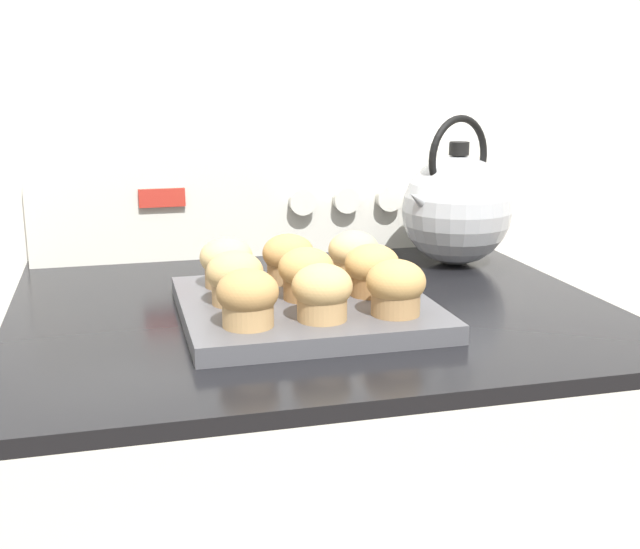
# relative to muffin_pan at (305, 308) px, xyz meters

# --- Properties ---
(wall_back) EXTENTS (8.00, 0.05, 2.40)m
(wall_back) POSITION_rel_muffin_pan_xyz_m (0.02, 0.42, 0.29)
(wall_back) COLOR silver
(wall_back) RESTS_ON ground_plane
(control_panel) EXTENTS (0.73, 0.07, 0.17)m
(control_panel) POSITION_rel_muffin_pan_xyz_m (0.02, 0.36, 0.08)
(control_panel) COLOR silver
(control_panel) RESTS_ON stove_range
(muffin_pan) EXTENTS (0.30, 0.30, 0.02)m
(muffin_pan) POSITION_rel_muffin_pan_xyz_m (0.00, 0.00, 0.00)
(muffin_pan) COLOR #4C4C51
(muffin_pan) RESTS_ON stove_range
(muffin_r0_c0) EXTENTS (0.07, 0.07, 0.06)m
(muffin_r0_c0) POSITION_rel_muffin_pan_xyz_m (-0.08, -0.09, 0.04)
(muffin_r0_c0) COLOR tan
(muffin_r0_c0) RESTS_ON muffin_pan
(muffin_r0_c1) EXTENTS (0.07, 0.07, 0.06)m
(muffin_r0_c1) POSITION_rel_muffin_pan_xyz_m (-0.00, -0.09, 0.04)
(muffin_r0_c1) COLOR tan
(muffin_r0_c1) RESTS_ON muffin_pan
(muffin_r0_c2) EXTENTS (0.07, 0.07, 0.06)m
(muffin_r0_c2) POSITION_rel_muffin_pan_xyz_m (0.08, -0.09, 0.04)
(muffin_r0_c2) COLOR #A37A4C
(muffin_r0_c2) RESTS_ON muffin_pan
(muffin_r1_c0) EXTENTS (0.07, 0.07, 0.06)m
(muffin_r1_c0) POSITION_rel_muffin_pan_xyz_m (-0.08, 0.00, 0.04)
(muffin_r1_c0) COLOR #A37A4C
(muffin_r1_c0) RESTS_ON muffin_pan
(muffin_r1_c1) EXTENTS (0.07, 0.07, 0.06)m
(muffin_r1_c1) POSITION_rel_muffin_pan_xyz_m (0.00, 0.00, 0.04)
(muffin_r1_c1) COLOR olive
(muffin_r1_c1) RESTS_ON muffin_pan
(muffin_r1_c2) EXTENTS (0.07, 0.07, 0.06)m
(muffin_r1_c2) POSITION_rel_muffin_pan_xyz_m (0.08, -0.00, 0.04)
(muffin_r1_c2) COLOR olive
(muffin_r1_c2) RESTS_ON muffin_pan
(muffin_r2_c0) EXTENTS (0.07, 0.07, 0.06)m
(muffin_r2_c0) POSITION_rel_muffin_pan_xyz_m (-0.08, 0.08, 0.04)
(muffin_r2_c0) COLOR #A37A4C
(muffin_r2_c0) RESTS_ON muffin_pan
(muffin_r2_c1) EXTENTS (0.07, 0.07, 0.06)m
(muffin_r2_c1) POSITION_rel_muffin_pan_xyz_m (-0.00, 0.09, 0.04)
(muffin_r2_c1) COLOR #A37A4C
(muffin_r2_c1) RESTS_ON muffin_pan
(muffin_r2_c2) EXTENTS (0.07, 0.07, 0.06)m
(muffin_r2_c2) POSITION_rel_muffin_pan_xyz_m (0.09, 0.08, 0.04)
(muffin_r2_c2) COLOR tan
(muffin_r2_c2) RESTS_ON muffin_pan
(tea_kettle) EXTENTS (0.19, 0.17, 0.23)m
(tea_kettle) POSITION_rel_muffin_pan_xyz_m (0.29, 0.21, 0.08)
(tea_kettle) COLOR #ADAFB5
(tea_kettle) RESTS_ON stove_range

